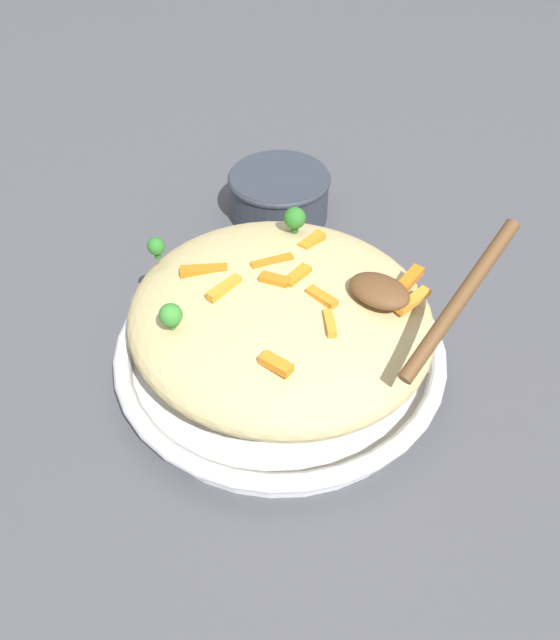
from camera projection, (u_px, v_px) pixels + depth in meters
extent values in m
plane|color=#4C4C51|center=(280.00, 367.00, 0.65)|extent=(2.40, 2.40, 0.00)
cylinder|color=silver|center=(280.00, 360.00, 0.64)|extent=(0.29, 0.29, 0.02)
torus|color=silver|center=(280.00, 347.00, 0.63)|extent=(0.32, 0.32, 0.02)
torus|color=black|center=(280.00, 345.00, 0.63)|extent=(0.31, 0.31, 0.00)
ellipsoid|color=#D1BA7A|center=(280.00, 316.00, 0.60)|extent=(0.29, 0.27, 0.08)
cube|color=orange|center=(275.00, 279.00, 0.57)|extent=(0.03, 0.02, 0.01)
cube|color=orange|center=(204.00, 270.00, 0.59)|extent=(0.04, 0.04, 0.01)
cube|color=orange|center=(297.00, 276.00, 0.58)|extent=(0.01, 0.03, 0.01)
cube|color=orange|center=(377.00, 284.00, 0.58)|extent=(0.03, 0.02, 0.01)
cube|color=orange|center=(276.00, 364.00, 0.51)|extent=(0.03, 0.01, 0.01)
cube|color=orange|center=(409.00, 281.00, 0.58)|extent=(0.01, 0.04, 0.01)
cube|color=orange|center=(322.00, 297.00, 0.56)|extent=(0.03, 0.01, 0.01)
cube|color=orange|center=(312.00, 241.00, 0.63)|extent=(0.01, 0.03, 0.01)
cube|color=orange|center=(272.00, 261.00, 0.60)|extent=(0.03, 0.04, 0.01)
cube|color=orange|center=(413.00, 300.00, 0.57)|extent=(0.02, 0.04, 0.01)
cube|color=orange|center=(330.00, 323.00, 0.54)|extent=(0.02, 0.03, 0.01)
cube|color=orange|center=(224.00, 288.00, 0.57)|extent=(0.01, 0.04, 0.01)
cylinder|color=#296820|center=(295.00, 228.00, 0.64)|extent=(0.01, 0.01, 0.01)
sphere|color=#2D7A28|center=(295.00, 218.00, 0.63)|extent=(0.02, 0.02, 0.02)
cylinder|color=#296820|center=(158.00, 254.00, 0.61)|extent=(0.01, 0.01, 0.01)
sphere|color=#2D7A28|center=(156.00, 246.00, 0.60)|extent=(0.02, 0.02, 0.02)
cylinder|color=#377928|center=(172.00, 324.00, 0.54)|extent=(0.01, 0.01, 0.01)
sphere|color=#3D8E33|center=(171.00, 315.00, 0.54)|extent=(0.02, 0.02, 0.02)
ellipsoid|color=brown|center=(379.00, 291.00, 0.56)|extent=(0.06, 0.04, 0.02)
cylinder|color=brown|center=(460.00, 299.00, 0.50)|extent=(0.02, 0.15, 0.08)
cylinder|color=#333842|center=(279.00, 196.00, 0.82)|extent=(0.12, 0.12, 0.06)
torus|color=#333842|center=(279.00, 179.00, 0.80)|extent=(0.13, 0.13, 0.01)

